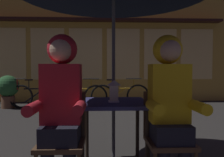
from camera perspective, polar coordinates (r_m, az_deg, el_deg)
The scene contains 12 objects.
cafe_table at distance 2.42m, azimuth 0.39°, elevation -8.26°, with size 0.72×0.72×0.74m.
lantern at distance 2.33m, azimuth 0.56°, elevation -3.12°, with size 0.11×0.11×0.23m.
chair_left at distance 2.12m, azimuth -12.55°, elevation -13.96°, with size 0.40×0.40×0.87m.
chair_right at distance 2.17m, azimuth 14.01°, elevation -13.58°, with size 0.40×0.40×0.87m.
person_left_hooded at distance 2.00m, azimuth -12.93°, elevation -4.53°, with size 0.45×0.56×1.40m.
person_right_hooded at distance 2.05m, azimuth 14.56°, elevation -4.36°, with size 0.45×0.56×1.40m.
shopfront_building at distance 8.04m, azimuth -6.65°, elevation 16.74°, with size 10.00×0.93×6.20m.
bicycle_nearest at distance 6.92m, azimuth -25.98°, elevation -4.02°, with size 1.67×0.28×0.84m.
bicycle_second at distance 6.58m, azimuth -18.11°, elevation -4.21°, with size 1.67×0.24×0.84m.
bicycle_third at distance 6.19m, azimuth -8.99°, elevation -4.53°, with size 1.68×0.12×0.84m.
bicycle_fourth at distance 6.31m, azimuth 2.11°, elevation -4.38°, with size 1.68×0.14×0.84m.
potted_plant at distance 6.88m, azimuth -25.15°, elevation -2.39°, with size 0.60×0.60×0.92m.
Camera 1 is at (-0.12, -2.37, 1.08)m, focal length 35.61 mm.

